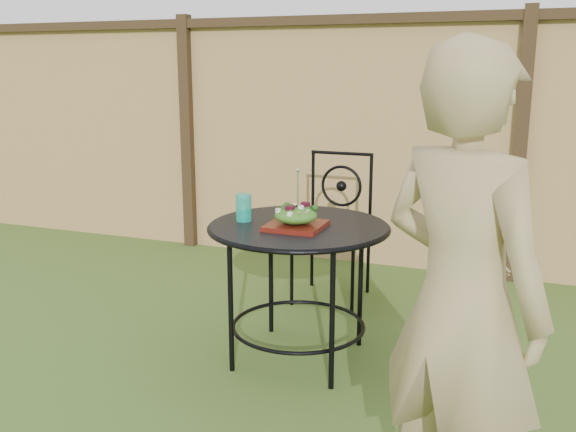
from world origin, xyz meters
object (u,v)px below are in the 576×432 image
object	(u,v)px
patio_table	(299,251)
patio_chair	(334,223)
diner	(461,305)
salad_plate	(296,226)

from	to	relation	value
patio_table	patio_chair	distance (m)	0.97
diner	patio_chair	bearing A→B (deg)	-33.30
patio_chair	patio_table	bearing A→B (deg)	-84.05
patio_table	salad_plate	world-z (taller)	salad_plate
diner	patio_table	bearing A→B (deg)	-19.10
patio_chair	diner	bearing A→B (deg)	-63.47
diner	salad_plate	world-z (taller)	diner
patio_table	patio_chair	bearing A→B (deg)	95.95
diner	salad_plate	size ratio (longest dim) A/B	5.89
diner	salad_plate	xyz separation A→B (m)	(-0.89, 0.97, -0.06)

